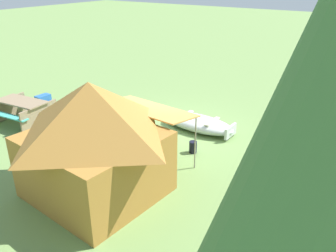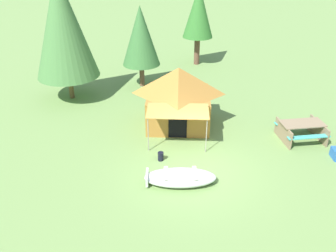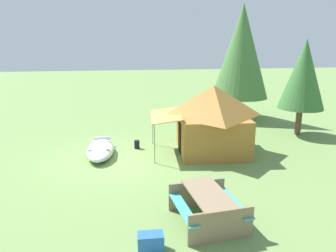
# 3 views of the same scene
# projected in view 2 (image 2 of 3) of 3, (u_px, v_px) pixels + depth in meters

# --- Properties ---
(ground_plane) EXTENTS (80.00, 80.00, 0.00)m
(ground_plane) POSITION_uv_depth(u_px,v_px,m) (195.00, 169.00, 12.95)
(ground_plane) COLOR #6D8E4C
(beached_rowboat) EXTENTS (2.49, 1.11, 0.46)m
(beached_rowboat) POSITION_uv_depth(u_px,v_px,m) (180.00, 177.00, 12.13)
(beached_rowboat) COLOR silver
(beached_rowboat) RESTS_ON ground_plane
(canvas_cabin_tent) EXTENTS (3.11, 3.96, 2.65)m
(canvas_cabin_tent) POSITION_uv_depth(u_px,v_px,m) (178.00, 96.00, 15.41)
(canvas_cabin_tent) COLOR #A6702F
(canvas_cabin_tent) RESTS_ON ground_plane
(picnic_table) EXTENTS (1.88, 1.68, 0.78)m
(picnic_table) POSITION_uv_depth(u_px,v_px,m) (301.00, 129.00, 14.62)
(picnic_table) COLOR #8B7458
(picnic_table) RESTS_ON ground_plane
(fuel_can) EXTENTS (0.30, 0.30, 0.34)m
(fuel_can) POSITION_uv_depth(u_px,v_px,m) (161.00, 156.00, 13.40)
(fuel_can) COLOR black
(fuel_can) RESTS_ON ground_plane
(pine_tree_back_left) EXTENTS (3.09, 3.09, 6.24)m
(pine_tree_back_left) POSITION_uv_depth(u_px,v_px,m) (63.00, 25.00, 16.89)
(pine_tree_back_left) COLOR brown
(pine_tree_back_left) RESTS_ON ground_plane
(pine_tree_back_right) EXTENTS (1.90, 1.90, 4.96)m
(pine_tree_back_right) POSITION_uv_depth(u_px,v_px,m) (198.00, 12.00, 21.96)
(pine_tree_back_right) COLOR brown
(pine_tree_back_right) RESTS_ON ground_plane
(pine_tree_far_center) EXTENTS (2.04, 2.04, 4.39)m
(pine_tree_far_center) POSITION_uv_depth(u_px,v_px,m) (141.00, 36.00, 18.83)
(pine_tree_far_center) COLOR brown
(pine_tree_far_center) RESTS_ON ground_plane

